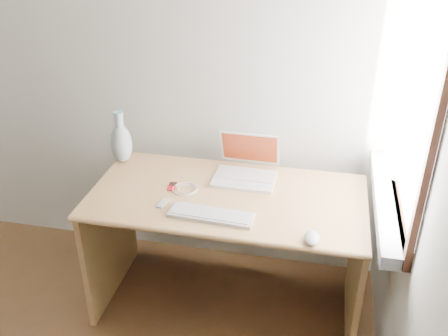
% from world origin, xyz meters
% --- Properties ---
extents(back_wall, '(3.50, 0.04, 2.60)m').
position_xyz_m(back_wall, '(0.00, 1.75, 1.30)').
color(back_wall, beige).
rests_on(back_wall, floor).
extents(window, '(0.11, 0.99, 1.10)m').
position_xyz_m(window, '(1.72, 1.30, 1.28)').
color(window, white).
rests_on(window, right_wall).
extents(desk, '(1.36, 0.68, 0.72)m').
position_xyz_m(desk, '(0.95, 1.38, 0.51)').
color(desk, tan).
rests_on(desk, floor).
extents(laptop, '(0.32, 0.27, 0.22)m').
position_xyz_m(laptop, '(1.00, 1.50, 0.77)').
color(laptop, white).
rests_on(laptop, desk).
extents(external_keyboard, '(0.40, 0.14, 0.02)m').
position_xyz_m(external_keyboard, '(0.91, 1.09, 0.73)').
color(external_keyboard, silver).
rests_on(external_keyboard, desk).
extents(mouse, '(0.07, 0.11, 0.04)m').
position_xyz_m(mouse, '(1.38, 1.00, 0.74)').
color(mouse, white).
rests_on(mouse, desk).
extents(ipod, '(0.05, 0.08, 0.01)m').
position_xyz_m(ipod, '(0.66, 1.31, 0.72)').
color(ipod, '#AB0B0F').
rests_on(ipod, desk).
extents(cable_coil, '(0.17, 0.17, 0.01)m').
position_xyz_m(cable_coil, '(0.73, 1.30, 0.72)').
color(cable_coil, silver).
rests_on(cable_coil, desk).
extents(remote, '(0.04, 0.09, 0.01)m').
position_xyz_m(remote, '(0.66, 1.15, 0.72)').
color(remote, silver).
rests_on(remote, desk).
extents(vase, '(0.12, 0.12, 0.30)m').
position_xyz_m(vase, '(0.31, 1.52, 0.84)').
color(vase, silver).
rests_on(vase, desk).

